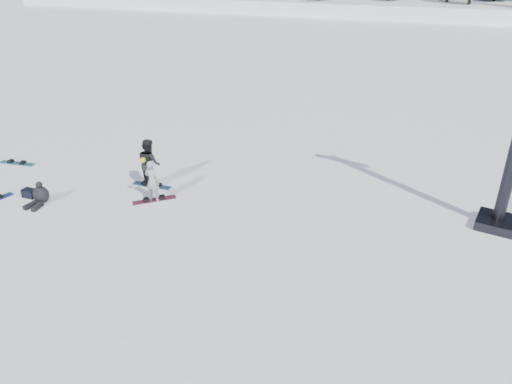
{
  "coord_description": "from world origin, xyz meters",
  "views": [
    {
      "loc": [
        8.7,
        -12.13,
        8.12
      ],
      "look_at": [
        4.42,
        1.0,
        1.1
      ],
      "focal_mm": 35.0,
      "sensor_mm": 36.0,
      "label": 1
    }
  ],
  "objects_px": {
    "snowboarder_woman": "(152,181)",
    "seated_rider": "(40,195)",
    "gear_bag": "(29,193)",
    "snowboarder_man": "(149,163)",
    "snowboard_loose_c": "(17,163)"
  },
  "relations": [
    {
      "from": "snowboarder_woman",
      "to": "gear_bag",
      "type": "bearing_deg",
      "value": 18.19
    },
    {
      "from": "snowboarder_woman",
      "to": "snowboard_loose_c",
      "type": "xyz_separation_m",
      "value": [
        -6.82,
        1.13,
        -0.75
      ]
    },
    {
      "from": "snowboarder_man",
      "to": "snowboarder_woman",
      "type": "bearing_deg",
      "value": 156.99
    },
    {
      "from": "snowboarder_woman",
      "to": "snowboarder_man",
      "type": "xyz_separation_m",
      "value": [
        -0.64,
        1.0,
        0.15
      ]
    },
    {
      "from": "seated_rider",
      "to": "snowboard_loose_c",
      "type": "relative_size",
      "value": 0.63
    },
    {
      "from": "gear_bag",
      "to": "snowboard_loose_c",
      "type": "xyz_separation_m",
      "value": [
        -2.53,
        2.25,
        -0.14
      ]
    },
    {
      "from": "snowboarder_man",
      "to": "gear_bag",
      "type": "relative_size",
      "value": 4.06
    },
    {
      "from": "snowboarder_woman",
      "to": "gear_bag",
      "type": "relative_size",
      "value": 3.64
    },
    {
      "from": "snowboarder_man",
      "to": "gear_bag",
      "type": "distance_m",
      "value": 4.29
    },
    {
      "from": "gear_bag",
      "to": "snowboard_loose_c",
      "type": "relative_size",
      "value": 0.3
    },
    {
      "from": "snowboarder_woman",
      "to": "seated_rider",
      "type": "xyz_separation_m",
      "value": [
        -3.59,
        -1.37,
        -0.46
      ]
    },
    {
      "from": "gear_bag",
      "to": "snowboarder_man",
      "type": "bearing_deg",
      "value": 30.1
    },
    {
      "from": "snowboarder_woman",
      "to": "snowboarder_man",
      "type": "distance_m",
      "value": 1.19
    },
    {
      "from": "snowboarder_woman",
      "to": "seated_rider",
      "type": "bearing_deg",
      "value": 24.45
    },
    {
      "from": "snowboarder_man",
      "to": "snowboard_loose_c",
      "type": "relative_size",
      "value": 1.22
    }
  ]
}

